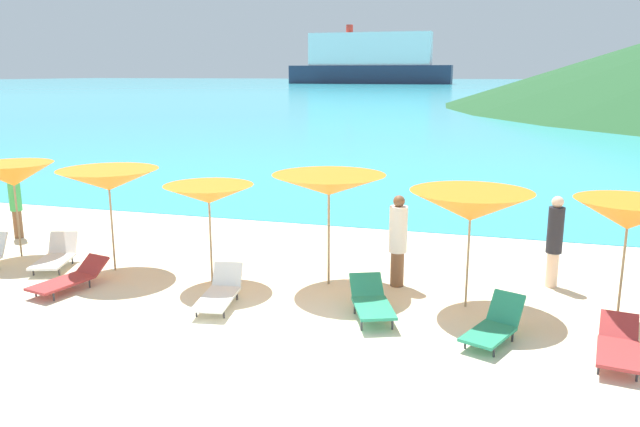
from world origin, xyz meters
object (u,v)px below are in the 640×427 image
object	(u,v)px
umbrella_2	(109,180)
beachgoer_1	(15,199)
umbrella_3	(209,194)
beachgoer_2	(398,239)
umbrella_4	(329,185)
umbrella_1	(13,175)
umbrella_5	(471,206)
lounge_chair_7	(371,301)
cruise_ship	(369,61)
lounge_chair_1	(70,278)
lounge_chair_2	(220,292)
lounge_chair_4	(619,345)
lounge_chair_5	(56,256)
lounge_chair_8	(494,325)
umbrella_6	(629,215)
beachgoer_4	(555,239)

from	to	relation	value
umbrella_2	beachgoer_1	bearing A→B (deg)	157.32
umbrella_3	beachgoer_2	bearing A→B (deg)	12.94
umbrella_3	umbrella_4	world-z (taller)	umbrella_4
umbrella_4	umbrella_1	bearing A→B (deg)	-178.95
umbrella_5	umbrella_1	bearing A→B (deg)	177.99
umbrella_1	umbrella_5	world-z (taller)	umbrella_1
umbrella_4	lounge_chair_7	xyz separation A→B (m)	(1.20, -1.50, -1.74)
umbrella_2	cruise_ship	size ratio (longest dim) A/B	0.03
lounge_chair_1	beachgoer_1	size ratio (longest dim) A/B	0.90
lounge_chair_1	lounge_chair_2	bearing A→B (deg)	13.53
lounge_chair_4	cruise_ship	size ratio (longest dim) A/B	0.02
lounge_chair_5	lounge_chair_8	distance (m)	9.43
umbrella_6	umbrella_4	bearing A→B (deg)	173.29
umbrella_2	lounge_chair_5	xyz separation A→B (m)	(-1.37, -0.18, -1.73)
lounge_chair_7	beachgoer_1	world-z (taller)	beachgoer_1
umbrella_6	beachgoer_2	bearing A→B (deg)	166.92
lounge_chair_8	beachgoer_4	world-z (taller)	beachgoer_4
lounge_chair_8	umbrella_6	bearing A→B (deg)	55.78
lounge_chair_5	lounge_chair_8	xyz separation A→B (m)	(9.34, -1.31, 0.01)
beachgoer_4	cruise_ship	xyz separation A→B (m)	(-53.49, 231.27, 7.58)
lounge_chair_7	beachgoer_4	size ratio (longest dim) A/B	0.87
umbrella_2	lounge_chair_4	bearing A→B (deg)	-9.94
lounge_chair_7	beachgoer_2	bearing A→B (deg)	63.13
umbrella_6	lounge_chair_5	distance (m)	11.46
umbrella_4	umbrella_6	bearing A→B (deg)	-6.71
umbrella_3	lounge_chair_4	xyz separation A→B (m)	(7.38, -1.60, -1.57)
lounge_chair_1	umbrella_4	bearing A→B (deg)	32.57
umbrella_4	lounge_chair_7	bearing A→B (deg)	-51.48
umbrella_3	beachgoer_1	xyz separation A→B (m)	(-6.39, 1.79, -0.81)
umbrella_1	umbrella_3	bearing A→B (deg)	-4.65
umbrella_4	beachgoer_1	xyz separation A→B (m)	(-8.72, 1.23, -1.02)
umbrella_4	beachgoer_2	xyz separation A→B (m)	(1.35, 0.29, -1.06)
lounge_chair_1	lounge_chair_2	xyz separation A→B (m)	(3.20, 0.06, 0.01)
umbrella_3	beachgoer_2	world-z (taller)	umbrella_3
lounge_chair_5	umbrella_2	bearing A→B (deg)	-10.95
umbrella_5	umbrella_6	world-z (taller)	umbrella_6
umbrella_5	lounge_chair_8	distance (m)	2.23
lounge_chair_1	cruise_ship	world-z (taller)	cruise_ship
lounge_chair_1	beachgoer_4	size ratio (longest dim) A/B	0.92
lounge_chair_4	umbrella_1	bearing A→B (deg)	179.01
lounge_chair_2	beachgoer_2	bearing A→B (deg)	24.72
lounge_chair_2	lounge_chair_5	xyz separation A→B (m)	(-4.46, 1.08, 0.01)
lounge_chair_7	cruise_ship	world-z (taller)	cruise_ship
lounge_chair_7	lounge_chair_5	bearing A→B (deg)	150.94
umbrella_2	lounge_chair_5	world-z (taller)	umbrella_2
beachgoer_4	cruise_ship	size ratio (longest dim) A/B	0.03
umbrella_5	cruise_ship	distance (m)	238.69
lounge_chair_7	beachgoer_1	bearing A→B (deg)	142.41
lounge_chair_4	lounge_chair_8	bearing A→B (deg)	-178.95
cruise_ship	umbrella_5	bearing A→B (deg)	-77.14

